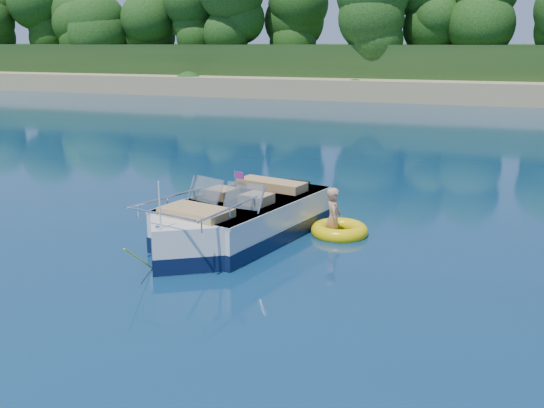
% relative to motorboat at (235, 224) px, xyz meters
% --- Properties ---
extents(ground, '(160.00, 160.00, 0.00)m').
position_rel_motorboat_xyz_m(ground, '(1.77, -1.84, -0.38)').
color(ground, '#092141').
rests_on(ground, ground).
extents(shoreline, '(170.00, 59.00, 6.00)m').
position_rel_motorboat_xyz_m(shoreline, '(1.77, 61.93, 0.59)').
color(shoreline, tan).
rests_on(shoreline, ground).
extents(treeline, '(150.00, 7.12, 8.19)m').
position_rel_motorboat_xyz_m(treeline, '(1.81, 39.17, 5.16)').
color(treeline, black).
rests_on(treeline, ground).
extents(motorboat, '(2.98, 5.87, 1.98)m').
position_rel_motorboat_xyz_m(motorboat, '(0.00, 0.00, 0.00)').
color(motorboat, silver).
rests_on(motorboat, ground).
extents(tow_tube, '(1.37, 1.37, 0.34)m').
position_rel_motorboat_xyz_m(tow_tube, '(2.01, 1.21, -0.30)').
color(tow_tube, yellow).
rests_on(tow_tube, ground).
extents(boy, '(0.61, 0.86, 1.55)m').
position_rel_motorboat_xyz_m(boy, '(1.88, 1.12, -0.38)').
color(boy, tan).
rests_on(boy, ground).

